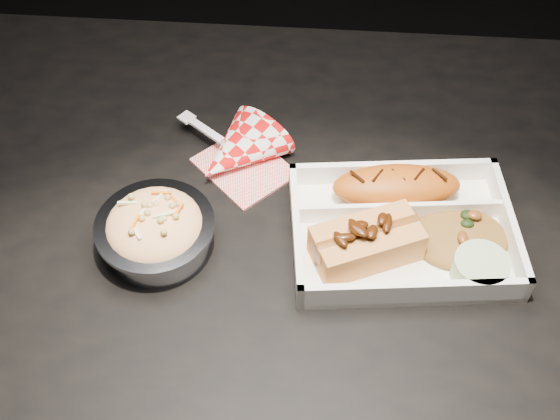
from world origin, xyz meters
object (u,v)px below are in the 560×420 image
object	(u,v)px
food_tray	(401,233)
fried_pastry	(396,186)
hotdog	(367,241)
napkin_fork	(237,153)
dining_table	(318,282)
foil_coleslaw_cup	(155,230)

from	to	relation	value
food_tray	fried_pastry	xyz separation A→B (m)	(-0.01, 0.05, 0.02)
food_tray	hotdog	bearing A→B (deg)	-149.23
hotdog	food_tray	bearing A→B (deg)	13.26
napkin_fork	hotdog	bearing A→B (deg)	-3.20
dining_table	napkin_fork	bearing A→B (deg)	134.48
food_tray	hotdog	world-z (taller)	hotdog
dining_table	foil_coleslaw_cup	world-z (taller)	foil_coleslaw_cup
dining_table	hotdog	xyz separation A→B (m)	(0.05, -0.02, 0.12)
hotdog	foil_coleslaw_cup	distance (m)	0.24
food_tray	hotdog	xyz separation A→B (m)	(-0.04, -0.03, 0.02)
dining_table	fried_pastry	bearing A→B (deg)	36.58
dining_table	food_tray	xyz separation A→B (m)	(0.09, 0.01, 0.10)
foil_coleslaw_cup	dining_table	bearing A→B (deg)	7.38
fried_pastry	foil_coleslaw_cup	size ratio (longest dim) A/B	1.14
fried_pastry	napkin_fork	xyz separation A→B (m)	(-0.20, 0.05, -0.01)
food_tray	foil_coleslaw_cup	distance (m)	0.28
fried_pastry	napkin_fork	world-z (taller)	napkin_fork
fried_pastry	hotdog	distance (m)	0.09
foil_coleslaw_cup	fried_pastry	bearing A→B (deg)	17.77
dining_table	hotdog	world-z (taller)	hotdog
napkin_fork	food_tray	bearing A→B (deg)	9.75
food_tray	foil_coleslaw_cup	xyz separation A→B (m)	(-0.28, -0.03, 0.02)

